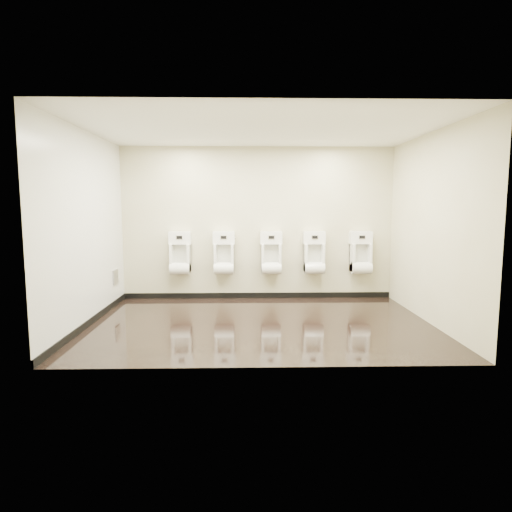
{
  "coord_description": "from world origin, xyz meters",
  "views": [
    {
      "loc": [
        -0.21,
        -6.17,
        1.73
      ],
      "look_at": [
        -0.06,
        0.55,
        0.94
      ],
      "focal_mm": 30.0,
      "sensor_mm": 36.0,
      "label": 1
    }
  ],
  "objects_px": {
    "urinal_2": "(271,256)",
    "urinal_3": "(314,256)",
    "urinal_1": "(224,256)",
    "urinal_0": "(180,256)",
    "access_panel": "(115,277)",
    "urinal_4": "(361,256)"
  },
  "relations": [
    {
      "from": "urinal_1",
      "to": "urinal_3",
      "type": "distance_m",
      "value": 1.66
    },
    {
      "from": "access_panel",
      "to": "urinal_3",
      "type": "height_order",
      "value": "urinal_3"
    },
    {
      "from": "urinal_2",
      "to": "urinal_3",
      "type": "xyz_separation_m",
      "value": [
        0.79,
        0.0,
        0.0
      ]
    },
    {
      "from": "urinal_0",
      "to": "urinal_1",
      "type": "bearing_deg",
      "value": 0.0
    },
    {
      "from": "urinal_0",
      "to": "urinal_2",
      "type": "bearing_deg",
      "value": 0.0
    },
    {
      "from": "urinal_0",
      "to": "urinal_3",
      "type": "height_order",
      "value": "same"
    },
    {
      "from": "access_panel",
      "to": "urinal_4",
      "type": "distance_m",
      "value": 4.42
    },
    {
      "from": "access_panel",
      "to": "urinal_4",
      "type": "xyz_separation_m",
      "value": [
        4.39,
        0.41,
        0.31
      ]
    },
    {
      "from": "access_panel",
      "to": "urinal_1",
      "type": "bearing_deg",
      "value": 12.53
    },
    {
      "from": "access_panel",
      "to": "urinal_2",
      "type": "xyz_separation_m",
      "value": [
        2.73,
        0.41,
        0.31
      ]
    },
    {
      "from": "urinal_2",
      "to": "urinal_3",
      "type": "relative_size",
      "value": 1.0
    },
    {
      "from": "urinal_0",
      "to": "urinal_1",
      "type": "xyz_separation_m",
      "value": [
        0.8,
        0.0,
        0.0
      ]
    },
    {
      "from": "urinal_0",
      "to": "urinal_1",
      "type": "relative_size",
      "value": 1.0
    },
    {
      "from": "urinal_1",
      "to": "urinal_3",
      "type": "xyz_separation_m",
      "value": [
        1.66,
        0.0,
        0.0
      ]
    },
    {
      "from": "access_panel",
      "to": "urinal_1",
      "type": "relative_size",
      "value": 0.33
    },
    {
      "from": "access_panel",
      "to": "urinal_4",
      "type": "relative_size",
      "value": 0.33
    },
    {
      "from": "urinal_3",
      "to": "urinal_4",
      "type": "xyz_separation_m",
      "value": [
        0.87,
        0.0,
        0.0
      ]
    },
    {
      "from": "urinal_0",
      "to": "urinal_3",
      "type": "relative_size",
      "value": 1.0
    },
    {
      "from": "urinal_3",
      "to": "access_panel",
      "type": "bearing_deg",
      "value": -173.3
    },
    {
      "from": "urinal_1",
      "to": "urinal_3",
      "type": "height_order",
      "value": "same"
    },
    {
      "from": "access_panel",
      "to": "urinal_0",
      "type": "relative_size",
      "value": 0.33
    },
    {
      "from": "access_panel",
      "to": "urinal_4",
      "type": "bearing_deg",
      "value": 5.39
    }
  ]
}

